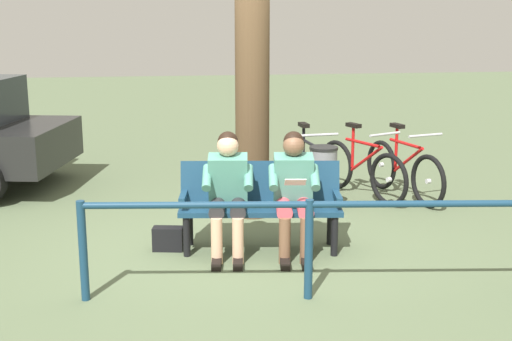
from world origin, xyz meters
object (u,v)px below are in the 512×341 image
at_px(litter_bin, 323,179).
at_px(bicycle_black, 404,170).
at_px(bicycle_red, 308,169).
at_px(person_reading, 294,188).
at_px(bicycle_purple, 361,169).
at_px(tree_trunk, 252,55).
at_px(handbag, 168,239).
at_px(person_companion, 228,188).
at_px(bench, 260,199).

relative_size(litter_bin, bicycle_black, 0.48).
bearing_deg(bicycle_red, person_reading, -22.79).
bearing_deg(person_reading, bicycle_purple, -115.54).
bearing_deg(person_reading, bicycle_black, -126.81).
height_order(tree_trunk, bicycle_red, tree_trunk).
bearing_deg(tree_trunk, bicycle_purple, -157.78).
bearing_deg(bicycle_purple, handbag, -79.49).
bearing_deg(bicycle_black, person_reading, -59.31).
distance_m(person_reading, tree_trunk, 1.82).
height_order(handbag, tree_trunk, tree_trunk).
distance_m(bicycle_black, bicycle_purple, 0.54).
relative_size(person_reading, bicycle_red, 0.72).
relative_size(person_companion, bicycle_red, 0.72).
xyz_separation_m(handbag, bicycle_purple, (-2.51, -1.72, 0.24)).
height_order(person_reading, person_companion, same).
distance_m(tree_trunk, bicycle_red, 1.86).
bearing_deg(tree_trunk, bicycle_red, -138.84).
distance_m(handbag, tree_trunk, 2.30).
relative_size(bicycle_black, bicycle_red, 0.98).
distance_m(person_reading, bicycle_red, 2.18).
distance_m(person_reading, litter_bin, 1.51).
bearing_deg(bicycle_red, litter_bin, -4.54).
distance_m(bench, bicycle_black, 2.67).
xyz_separation_m(bench, handbag, (0.93, -0.04, -0.39)).
xyz_separation_m(bench, bicycle_red, (-0.90, -1.87, -0.15)).
xyz_separation_m(litter_bin, bicycle_black, (-1.18, -0.49, -0.04)).
relative_size(person_companion, handbag, 4.00).
relative_size(bench, bicycle_black, 1.01).
bearing_deg(handbag, tree_trunk, -132.41).
bearing_deg(person_reading, bicycle_red, -98.59).
xyz_separation_m(bicycle_black, bicycle_purple, (0.52, -0.13, 0.00)).
height_order(bench, person_reading, person_reading).
distance_m(bench, bicycle_purple, 2.38).
relative_size(bench, person_companion, 1.37).
height_order(handbag, litter_bin, litter_bin).
xyz_separation_m(tree_trunk, bicycle_purple, (-1.51, -0.62, -1.50)).
bearing_deg(tree_trunk, handbag, 47.59).
height_order(handbag, bicycle_black, bicycle_black).
distance_m(tree_trunk, litter_bin, 1.69).
bearing_deg(bicycle_black, person_companion, -69.12).
bearing_deg(person_companion, litter_bin, -127.32).
distance_m(bench, bicycle_red, 2.08).
bearing_deg(bicycle_purple, bench, -65.87).
bearing_deg(bicycle_purple, litter_bin, -70.68).
bearing_deg(litter_bin, person_reading, 64.96).
distance_m(person_companion, litter_bin, 1.81).
xyz_separation_m(person_companion, bicycle_purple, (-1.93, -1.88, -0.30)).
bearing_deg(bench, bicycle_black, -134.49).
xyz_separation_m(person_companion, tree_trunk, (-0.42, -1.27, 1.20)).
bearing_deg(bicycle_purple, tree_trunk, -91.62).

